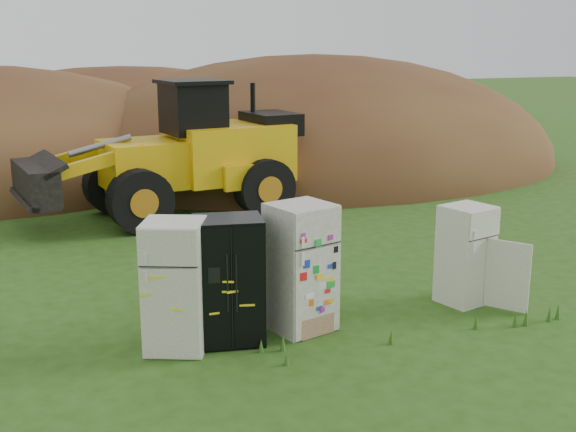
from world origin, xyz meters
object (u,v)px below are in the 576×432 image
at_px(fridge_leftmost, 175,286).
at_px(fridge_black_side, 229,280).
at_px(fridge_sticker, 301,267).
at_px(fridge_open_door, 465,254).
at_px(wheel_loader, 162,151).

bearing_deg(fridge_leftmost, fridge_black_side, 22.71).
relative_size(fridge_sticker, fridge_open_door, 1.18).
xyz_separation_m(fridge_leftmost, wheel_loader, (1.48, 7.45, 0.71)).
xyz_separation_m(fridge_leftmost, fridge_open_door, (4.66, 0.06, -0.10)).
distance_m(fridge_black_side, fridge_sticker, 1.08).
bearing_deg(fridge_open_door, fridge_black_side, 167.19).
distance_m(fridge_sticker, fridge_open_door, 2.84).
relative_size(fridge_leftmost, fridge_black_side, 1.01).
distance_m(fridge_leftmost, fridge_open_door, 4.66).
bearing_deg(wheel_loader, fridge_leftmost, -108.39).
bearing_deg(fridge_sticker, fridge_leftmost, 165.97).
bearing_deg(fridge_black_side, wheel_loader, 95.60).
xyz_separation_m(fridge_sticker, fridge_open_door, (2.84, 0.04, -0.14)).
bearing_deg(fridge_leftmost, fridge_open_door, 25.16).
height_order(fridge_sticker, fridge_open_door, fridge_sticker).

